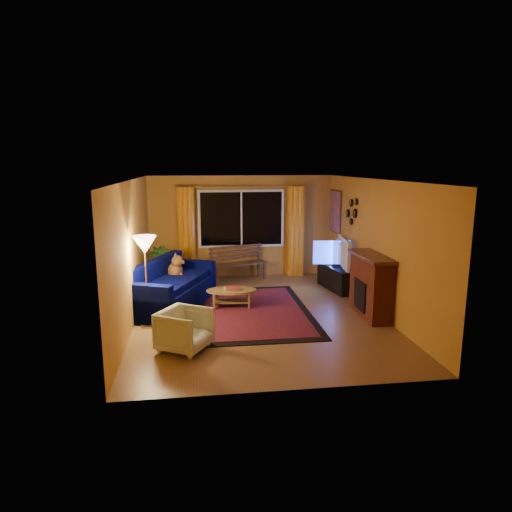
{
  "coord_description": "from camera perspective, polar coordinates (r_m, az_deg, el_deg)",
  "views": [
    {
      "loc": [
        -1.16,
        -8.15,
        2.79
      ],
      "look_at": [
        0.0,
        0.3,
        1.05
      ],
      "focal_mm": 32.0,
      "sensor_mm": 36.0,
      "label": 1
    }
  ],
  "objects": [
    {
      "name": "wall_left",
      "position": [
        8.37,
        -15.23,
        0.52
      ],
      "size": [
        0.02,
        6.0,
        2.5
      ],
      "primitive_type": "cube",
      "color": "#C08330",
      "rests_on": "ground"
    },
    {
      "name": "armchair",
      "position": [
        7.04,
        -8.92,
        -8.88
      ],
      "size": [
        0.9,
        0.91,
        0.7
      ],
      "primitive_type": "imported",
      "rotation": [
        0.0,
        0.0,
        1.02
      ],
      "color": "beige",
      "rests_on": "ground"
    },
    {
      "name": "mirror_cluster",
      "position": [
        10.08,
        11.81,
        5.65
      ],
      "size": [
        0.06,
        0.6,
        0.56
      ],
      "primitive_type": null,
      "color": "black",
      "rests_on": "wall_right"
    },
    {
      "name": "potted_plant",
      "position": [
        10.95,
        -12.03,
        -1.15
      ],
      "size": [
        0.58,
        0.58,
        0.87
      ],
      "primitive_type": "imported",
      "rotation": [
        0.0,
        0.0,
        -0.22
      ],
      "color": "#235B1E",
      "rests_on": "ground"
    },
    {
      "name": "tv_console",
      "position": [
        10.41,
        10.12,
        -2.73
      ],
      "size": [
        0.6,
        1.29,
        0.52
      ],
      "primitive_type": "cube",
      "rotation": [
        0.0,
        0.0,
        0.15
      ],
      "color": "black",
      "rests_on": "ground"
    },
    {
      "name": "wall_right",
      "position": [
        8.97,
        14.73,
        1.26
      ],
      "size": [
        0.02,
        6.0,
        2.5
      ],
      "primitive_type": "cube",
      "color": "#C08330",
      "rests_on": "ground"
    },
    {
      "name": "fireplace",
      "position": [
        8.68,
        14.21,
        -3.78
      ],
      "size": [
        0.4,
        1.2,
        1.1
      ],
      "primitive_type": "cube",
      "color": "maroon",
      "rests_on": "ground"
    },
    {
      "name": "ceiling",
      "position": [
        8.24,
        0.29,
        9.58
      ],
      "size": [
        4.5,
        6.0,
        0.02
      ],
      "primitive_type": "cube",
      "color": "white",
      "rests_on": "ground"
    },
    {
      "name": "coffee_table",
      "position": [
        9.02,
        -3.08,
        -5.31
      ],
      "size": [
        1.05,
        1.05,
        0.36
      ],
      "primitive_type": "cylinder",
      "rotation": [
        0.0,
        0.0,
        -0.07
      ],
      "color": "olive",
      "rests_on": "ground"
    },
    {
      "name": "rug",
      "position": [
        8.82,
        -0.34,
        -6.84
      ],
      "size": [
        2.13,
        3.35,
        0.02
      ],
      "primitive_type": "cube",
      "rotation": [
        0.0,
        0.0,
        -0.0
      ],
      "color": "maroon",
      "rests_on": "ground"
    },
    {
      "name": "television",
      "position": [
        10.28,
        10.24,
        0.46
      ],
      "size": [
        0.29,
        1.16,
        0.66
      ],
      "primitive_type": "imported",
      "rotation": [
        0.0,
        0.0,
        1.44
      ],
      "color": "black",
      "rests_on": "tv_console"
    },
    {
      "name": "painting",
      "position": [
        11.18,
        9.87,
        5.5
      ],
      "size": [
        0.04,
        0.76,
        0.96
      ],
      "primitive_type": "cube",
      "color": "orange",
      "rests_on": "wall_right"
    },
    {
      "name": "floor",
      "position": [
        8.69,
        0.27,
        -7.25
      ],
      "size": [
        4.5,
        6.0,
        0.02
      ],
      "primitive_type": "cube",
      "color": "brown",
      "rests_on": "ground"
    },
    {
      "name": "floor_lamp",
      "position": [
        8.01,
        -13.54,
        -3.15
      ],
      "size": [
        0.3,
        0.3,
        1.61
      ],
      "primitive_type": "cylinder",
      "rotation": [
        0.0,
        0.0,
        0.13
      ],
      "color": "#BF8C3F",
      "rests_on": "ground"
    },
    {
      "name": "bench",
      "position": [
        11.03,
        -2.19,
        -2.03
      ],
      "size": [
        1.44,
        0.82,
        0.42
      ],
      "primitive_type": "cube",
      "rotation": [
        0.0,
        0.0,
        0.32
      ],
      "color": "#46291C",
      "rests_on": "ground"
    },
    {
      "name": "curtain_left",
      "position": [
        11.16,
        -8.71,
        2.78
      ],
      "size": [
        0.36,
        0.36,
        2.24
      ],
      "primitive_type": "cylinder",
      "color": "orange",
      "rests_on": "ground"
    },
    {
      "name": "window",
      "position": [
        11.24,
        -1.84,
        4.67
      ],
      "size": [
        2.0,
        0.02,
        1.3
      ],
      "primitive_type": "cube",
      "color": "black",
      "rests_on": "wall_back"
    },
    {
      "name": "dog",
      "position": [
        9.52,
        -10.07,
        -1.47
      ],
      "size": [
        0.36,
        0.45,
        0.45
      ],
      "primitive_type": null,
      "rotation": [
        0.0,
        0.0,
        0.15
      ],
      "color": "brown",
      "rests_on": "sofa"
    },
    {
      "name": "wall_back",
      "position": [
        11.33,
        -1.87,
        3.7
      ],
      "size": [
        4.5,
        0.02,
        2.5
      ],
      "primitive_type": "cube",
      "color": "#C08330",
      "rests_on": "ground"
    },
    {
      "name": "curtain_right",
      "position": [
        11.43,
        4.96,
        3.08
      ],
      "size": [
        0.36,
        0.36,
        2.24
      ],
      "primitive_type": "cylinder",
      "color": "orange",
      "rests_on": "ground"
    },
    {
      "name": "curtain_rod",
      "position": [
        11.12,
        -1.84,
        8.74
      ],
      "size": [
        3.2,
        0.03,
        0.03
      ],
      "primitive_type": "cylinder",
      "rotation": [
        0.0,
        1.57,
        0.0
      ],
      "color": "#BF8C3F",
      "rests_on": "wall_back"
    },
    {
      "name": "sofa",
      "position": [
        9.07,
        -10.45,
        -3.54
      ],
      "size": [
        1.79,
        2.47,
        0.92
      ],
      "primitive_type": "cube",
      "rotation": [
        0.0,
        0.0,
        -0.4
      ],
      "color": "#000337",
      "rests_on": "ground"
    }
  ]
}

